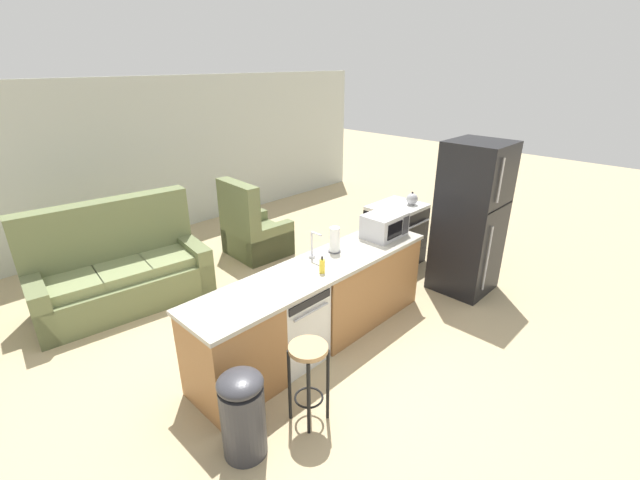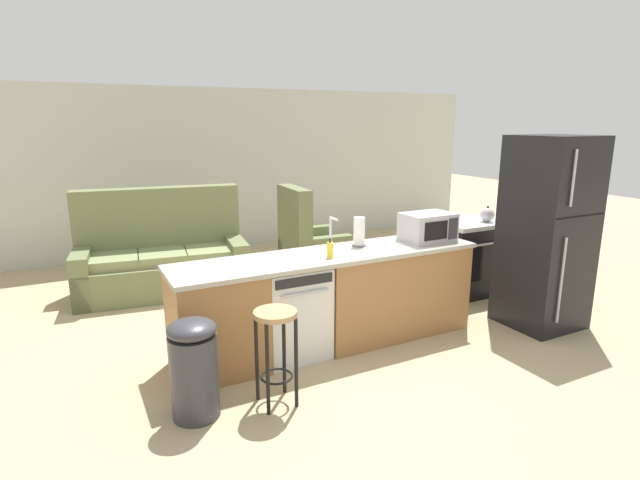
# 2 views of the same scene
# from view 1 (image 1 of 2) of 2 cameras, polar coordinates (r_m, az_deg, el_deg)

# --- Properties ---
(ground_plane) EXTENTS (24.00, 24.00, 0.00)m
(ground_plane) POSITION_cam_1_polar(r_m,az_deg,el_deg) (4.72, -1.60, -13.97)
(ground_plane) COLOR tan
(wall_back) EXTENTS (10.00, 0.06, 2.60)m
(wall_back) POSITION_cam_1_polar(r_m,az_deg,el_deg) (7.66, -22.87, 9.64)
(wall_back) COLOR beige
(wall_back) RESTS_ON ground_plane
(kitchen_counter) EXTENTS (2.94, 0.66, 0.90)m
(kitchen_counter) POSITION_cam_1_polar(r_m,az_deg,el_deg) (4.62, 0.49, -8.53)
(kitchen_counter) COLOR #9E6B3D
(kitchen_counter) RESTS_ON ground_plane
(dishwasher) EXTENTS (0.58, 0.61, 0.84)m
(dishwasher) POSITION_cam_1_polar(r_m,az_deg,el_deg) (4.33, -4.06, -10.92)
(dishwasher) COLOR silver
(dishwasher) RESTS_ON ground_plane
(stove_range) EXTENTS (0.76, 0.68, 0.90)m
(stove_range) POSITION_cam_1_polar(r_m,az_deg,el_deg) (6.40, 10.03, 0.75)
(stove_range) COLOR black
(stove_range) RESTS_ON ground_plane
(refrigerator) EXTENTS (0.72, 0.73, 1.95)m
(refrigerator) POSITION_cam_1_polar(r_m,az_deg,el_deg) (5.73, 19.42, 2.66)
(refrigerator) COLOR black
(refrigerator) RESTS_ON ground_plane
(microwave) EXTENTS (0.50, 0.37, 0.28)m
(microwave) POSITION_cam_1_polar(r_m,az_deg,el_deg) (5.07, 8.60, 1.97)
(microwave) COLOR #B7B7BC
(microwave) RESTS_ON kitchen_counter
(sink_faucet) EXTENTS (0.07, 0.18, 0.30)m
(sink_faucet) POSITION_cam_1_polar(r_m,az_deg,el_deg) (4.46, -0.97, -0.88)
(sink_faucet) COLOR silver
(sink_faucet) RESTS_ON kitchen_counter
(paper_towel_roll) EXTENTS (0.14, 0.14, 0.28)m
(paper_towel_roll) POSITION_cam_1_polar(r_m,az_deg,el_deg) (4.60, 1.96, -0.01)
(paper_towel_roll) COLOR #4C4C51
(paper_towel_roll) RESTS_ON kitchen_counter
(soap_bottle) EXTENTS (0.06, 0.06, 0.18)m
(soap_bottle) POSITION_cam_1_polar(r_m,az_deg,el_deg) (4.17, 0.28, -3.50)
(soap_bottle) COLOR yellow
(soap_bottle) RESTS_ON kitchen_counter
(kettle) EXTENTS (0.21, 0.17, 0.19)m
(kettle) POSITION_cam_1_polar(r_m,az_deg,el_deg) (6.30, 12.18, 5.37)
(kettle) COLOR #B2B2B7
(kettle) RESTS_ON stove_range
(bar_stool) EXTENTS (0.32, 0.32, 0.74)m
(bar_stool) POSITION_cam_1_polar(r_m,az_deg,el_deg) (3.61, -1.55, -16.61)
(bar_stool) COLOR tan
(bar_stool) RESTS_ON ground_plane
(trash_bin) EXTENTS (0.35, 0.35, 0.74)m
(trash_bin) POSITION_cam_1_polar(r_m,az_deg,el_deg) (3.51, -10.26, -21.84)
(trash_bin) COLOR #333338
(trash_bin) RESTS_ON ground_plane
(couch) EXTENTS (2.10, 1.15, 1.27)m
(couch) POSITION_cam_1_polar(r_m,az_deg,el_deg) (5.87, -25.13, -3.92)
(couch) COLOR #667047
(couch) RESTS_ON ground_plane
(armchair) EXTENTS (0.85, 0.90, 1.20)m
(armchair) POSITION_cam_1_polar(r_m,az_deg,el_deg) (6.67, -9.06, 0.81)
(armchair) COLOR #667047
(armchair) RESTS_ON ground_plane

